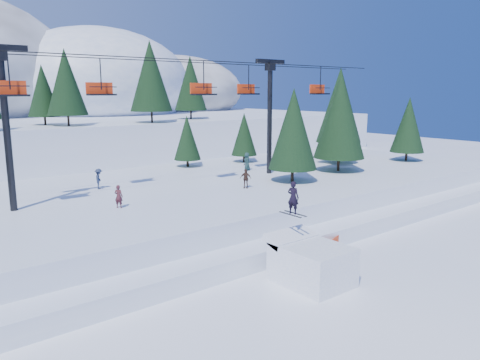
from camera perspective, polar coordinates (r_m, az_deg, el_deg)
ground at (r=23.20m, az=9.81°, el=-14.92°), size 160.00×160.00×0.00m
mid_shelf at (r=36.48m, az=-11.80°, el=-3.33°), size 70.00×22.00×2.50m
berm at (r=28.47m, az=-2.42°, el=-8.62°), size 70.00×6.00×1.10m
jump_kicker at (r=25.30m, az=8.58°, el=-9.79°), size 3.06×4.32×5.25m
chairlift at (r=36.30m, az=-9.78°, el=9.56°), size 46.00×3.21×10.28m
conifer_stand at (r=38.14m, az=-6.63°, el=6.48°), size 62.38×15.96×10.30m
distant_skiers at (r=34.11m, az=-14.93°, el=-0.93°), size 30.29×8.68×1.73m
banner_near at (r=30.11m, az=11.08°, el=-7.74°), size 2.70×1.01×0.90m
banner_far at (r=33.53m, az=13.81°, el=-5.93°), size 2.79×0.68×0.90m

